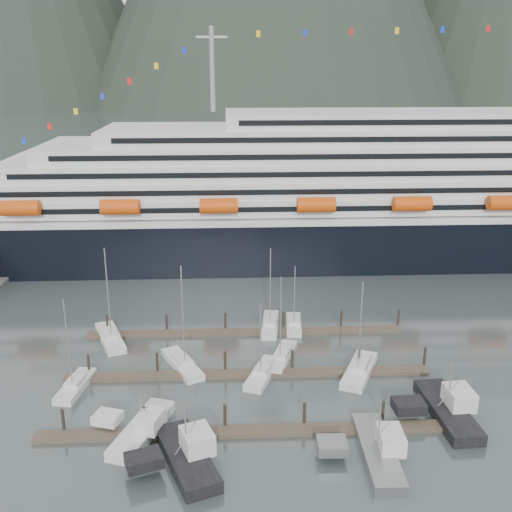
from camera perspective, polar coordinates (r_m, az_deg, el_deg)
The scene contains 17 objects.
ground at distance 78.57m, azimuth 3.04°, elevation -12.28°, with size 1600.00×1600.00×0.00m, color #414D4D.
cruise_ship at distance 130.96m, azimuth 13.95°, elevation 5.26°, with size 210.00×30.40×50.30m.
dock_near at distance 69.68m, azimuth -0.33°, elevation -16.29°, with size 48.18×2.28×3.20m.
dock_mid at distance 80.76m, azimuth -0.72°, elevation -11.11°, with size 48.18×2.28×3.20m.
dock_far at distance 92.35m, azimuth -1.01°, elevation -7.20°, with size 48.18×2.28×3.20m.
sailboat_a at distance 80.94m, azimuth -16.82°, elevation -11.79°, with size 3.79×8.61×12.97m.
sailboat_b at distance 83.22m, azimuth -7.04°, elevation -10.22°, with size 6.55×9.83×15.37m.
sailboat_c at distance 80.44m, azimuth 0.63°, elevation -11.16°, with size 5.51×9.27×11.00m.
sailboat_d at distance 84.55m, azimuth 2.47°, elevation -9.64°, with size 5.25×9.89×13.05m.
sailboat_e at distance 92.53m, azimuth -13.70°, elevation -7.61°, with size 6.32×10.73×15.26m.
sailboat_f at distance 94.56m, azimuth 3.62°, elevation -6.56°, with size 2.99×8.06×10.76m.
sailboat_g at distance 94.29m, azimuth 1.37°, elevation -6.58°, with size 3.49×9.87×13.65m.
sailboat_h at distance 82.15m, azimuth 9.81°, elevation -10.75°, with size 6.90×10.43×13.97m.
trawler_a at distance 70.35m, azimuth -10.90°, elevation -15.79°, with size 9.08×11.59×6.10m.
trawler_b at distance 65.28m, azimuth -6.72°, elevation -18.39°, with size 10.12×12.25×7.59m.
trawler_c at distance 67.05m, azimuth 11.38°, elevation -17.66°, with size 8.99×12.78×6.46m.
trawler_d at distance 75.51m, azimuth 17.67°, elevation -13.72°, with size 9.37×12.65×7.45m.
Camera 1 is at (-7.30, -67.57, 39.42)m, focal length 42.00 mm.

